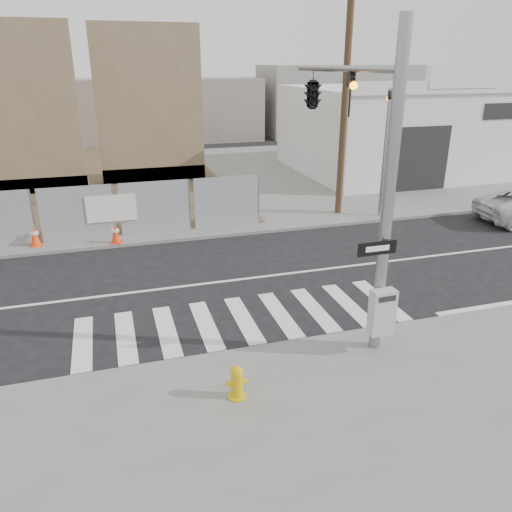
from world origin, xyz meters
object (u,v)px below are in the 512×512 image
object	(u,v)px
auto_shop	(401,129)
traffic_cone_d	(115,234)
fire_hydrant	(237,382)
signal_pole	(334,126)
traffic_cone_c	(35,236)

from	to	relation	value
auto_shop	traffic_cone_d	size ratio (longest dim) A/B	16.60
auto_shop	fire_hydrant	distance (m)	24.06
signal_pole	auto_shop	distance (m)	19.04
traffic_cone_c	auto_shop	bearing A→B (deg)	22.66
fire_hydrant	traffic_cone_c	bearing A→B (deg)	109.74
auto_shop	traffic_cone_c	world-z (taller)	auto_shop
signal_pole	auto_shop	bearing A→B (deg)	52.54
fire_hydrant	traffic_cone_c	size ratio (longest dim) A/B	0.93
signal_pole	traffic_cone_c	xyz separation A→B (m)	(-8.21, 6.78, -4.30)
signal_pole	traffic_cone_c	bearing A→B (deg)	140.45
auto_shop	traffic_cone_c	bearing A→B (deg)	-157.34
auto_shop	traffic_cone_d	distance (m)	19.19
traffic_cone_c	signal_pole	bearing A→B (deg)	-39.55
auto_shop	fire_hydrant	bearing A→B (deg)	-128.81
auto_shop	traffic_cone_d	bearing A→B (deg)	-152.71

